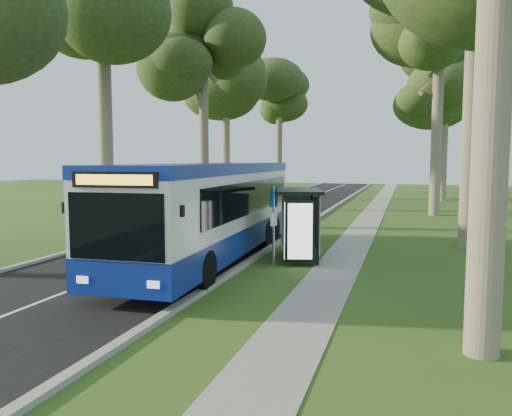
# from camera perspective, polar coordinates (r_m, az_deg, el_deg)

# --- Properties ---
(ground) EXTENTS (120.00, 120.00, 0.00)m
(ground) POSITION_cam_1_polar(r_m,az_deg,el_deg) (16.77, -1.30, -6.61)
(ground) COLOR #244A17
(ground) RESTS_ON ground
(road) EXTENTS (7.00, 100.00, 0.02)m
(road) POSITION_cam_1_polar(r_m,az_deg,el_deg) (27.22, -1.72, -1.91)
(road) COLOR black
(road) RESTS_ON ground
(kerb_east) EXTENTS (0.25, 100.00, 0.12)m
(kerb_east) POSITION_cam_1_polar(r_m,az_deg,el_deg) (26.32, 5.53, -2.08)
(kerb_east) COLOR #9E9B93
(kerb_east) RESTS_ON ground
(kerb_west) EXTENTS (0.25, 100.00, 0.12)m
(kerb_west) POSITION_cam_1_polar(r_m,az_deg,el_deg) (28.52, -8.40, -1.52)
(kerb_west) COLOR #9E9B93
(kerb_west) RESTS_ON ground
(centre_line) EXTENTS (0.12, 100.00, 0.00)m
(centre_line) POSITION_cam_1_polar(r_m,az_deg,el_deg) (27.22, -1.72, -1.88)
(centre_line) COLOR white
(centre_line) RESTS_ON road
(footpath) EXTENTS (1.50, 100.00, 0.02)m
(footpath) POSITION_cam_1_polar(r_m,az_deg,el_deg) (25.91, 12.05, -2.41)
(footpath) COLOR gray
(footpath) RESTS_ON ground
(bus) EXTENTS (3.17, 12.91, 3.40)m
(bus) POSITION_cam_1_polar(r_m,az_deg,el_deg) (17.48, -5.07, -0.29)
(bus) COLOR white
(bus) RESTS_ON ground
(bus_stop_sign) EXTENTS (0.17, 0.36, 2.67)m
(bus_stop_sign) POSITION_cam_1_polar(r_m,az_deg,el_deg) (16.58, 2.03, -0.96)
(bus_stop_sign) COLOR gray
(bus_stop_sign) RESTS_ON ground
(bus_shelter) EXTENTS (2.26, 3.20, 2.49)m
(bus_shelter) POSITION_cam_1_polar(r_m,az_deg,el_deg) (17.34, 5.00, -0.38)
(bus_shelter) COLOR black
(bus_shelter) RESTS_ON ground
(litter_bin) EXTENTS (0.60, 0.60, 1.05)m
(litter_bin) POSITION_cam_1_polar(r_m,az_deg,el_deg) (22.25, 5.93, -2.24)
(litter_bin) COLOR black
(litter_bin) RESTS_ON ground
(car_white) EXTENTS (1.63, 3.94, 1.34)m
(car_white) POSITION_cam_1_polar(r_m,az_deg,el_deg) (42.44, -2.19, 1.65)
(car_white) COLOR silver
(car_white) RESTS_ON ground
(car_silver) EXTENTS (3.59, 5.29, 1.65)m
(car_silver) POSITION_cam_1_polar(r_m,az_deg,el_deg) (42.30, -1.22, 1.85)
(car_silver) COLOR #A3A5AA
(car_silver) RESTS_ON ground
(tree_west_c) EXTENTS (5.20, 5.20, 14.94)m
(tree_west_c) POSITION_cam_1_polar(r_m,az_deg,el_deg) (37.20, -6.06, 17.18)
(tree_west_c) COLOR #7A6B56
(tree_west_c) RESTS_ON ground
(tree_west_d) EXTENTS (5.20, 5.20, 15.73)m
(tree_west_d) POSITION_cam_1_polar(r_m,az_deg,el_deg) (47.17, -3.47, 15.42)
(tree_west_d) COLOR #7A6B56
(tree_west_d) RESTS_ON ground
(tree_west_e) EXTENTS (5.20, 5.20, 15.08)m
(tree_west_e) POSITION_cam_1_polar(r_m,az_deg,el_deg) (55.81, 2.69, 13.38)
(tree_west_e) COLOR #7A6B56
(tree_west_e) RESTS_ON ground
(tree_east_c) EXTENTS (5.20, 5.20, 14.51)m
(tree_east_c) POSITION_cam_1_polar(r_m,az_deg,el_deg) (34.39, 20.26, 17.32)
(tree_east_c) COLOR #7A6B56
(tree_east_c) RESTS_ON ground
(tree_east_d) EXTENTS (5.20, 5.20, 13.67)m
(tree_east_d) POSITION_cam_1_polar(r_m,az_deg,el_deg) (46.14, 20.89, 13.39)
(tree_east_d) COLOR #7A6B56
(tree_east_d) RESTS_ON ground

